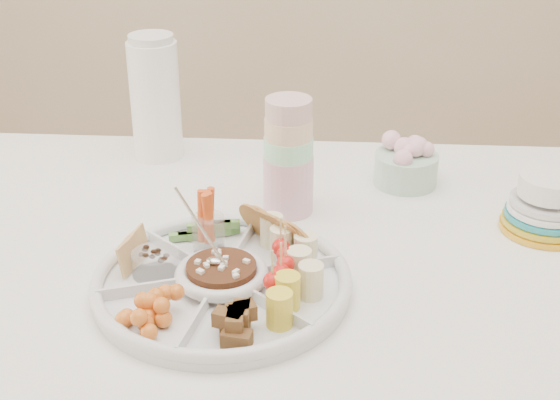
{
  "coord_description": "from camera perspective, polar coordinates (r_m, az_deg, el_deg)",
  "views": [
    {
      "loc": [
        -0.02,
        -1.05,
        1.41
      ],
      "look_at": [
        -0.09,
        0.02,
        0.86
      ],
      "focal_mm": 50.0,
      "sensor_mm": 36.0,
      "label": 1
    }
  ],
  "objects": [
    {
      "name": "party_tray",
      "position": [
        1.16,
        -4.28,
        -5.72
      ],
      "size": [
        0.48,
        0.48,
        0.04
      ],
      "primitive_type": "cylinder",
      "rotation": [
        0.0,
        0.0,
        0.33
      ],
      "color": "white",
      "rests_on": "dining_table"
    },
    {
      "name": "bean_dip",
      "position": [
        1.16,
        -4.29,
        -5.41
      ],
      "size": [
        0.13,
        0.13,
        0.04
      ],
      "primitive_type": "cylinder",
      "rotation": [
        0.0,
        0.0,
        0.33
      ],
      "color": "#472E17",
      "rests_on": "party_tray"
    },
    {
      "name": "tortillas",
      "position": [
        1.23,
        0.23,
        -2.56
      ],
      "size": [
        0.12,
        0.12,
        0.06
      ],
      "primitive_type": null,
      "rotation": [
        0.0,
        0.0,
        0.33
      ],
      "color": "#A66D41",
      "rests_on": "party_tray"
    },
    {
      "name": "carrot_cucumber",
      "position": [
        1.25,
        -5.53,
        -1.01
      ],
      "size": [
        0.13,
        0.13,
        0.09
      ],
      "primitive_type": null,
      "rotation": [
        0.0,
        0.0,
        0.33
      ],
      "color": "#E3561C",
      "rests_on": "party_tray"
    },
    {
      "name": "pita_raisins",
      "position": [
        1.2,
        -10.25,
        -3.93
      ],
      "size": [
        0.12,
        0.12,
        0.05
      ],
      "primitive_type": null,
      "rotation": [
        0.0,
        0.0,
        0.33
      ],
      "color": "tan",
      "rests_on": "party_tray"
    },
    {
      "name": "cherries",
      "position": [
        1.09,
        -9.47,
        -7.69
      ],
      "size": [
        0.14,
        0.14,
        0.04
      ],
      "primitive_type": null,
      "rotation": [
        0.0,
        0.0,
        0.33
      ],
      "color": "orange",
      "rests_on": "party_tray"
    },
    {
      "name": "granola_chunks",
      "position": [
        1.05,
        -2.87,
        -8.81
      ],
      "size": [
        0.13,
        0.13,
        0.05
      ],
      "primitive_type": null,
      "rotation": [
        0.0,
        0.0,
        0.33
      ],
      "color": "brown",
      "rests_on": "party_tray"
    },
    {
      "name": "banana_tomato",
      "position": [
        1.11,
        2.03,
        -5.07
      ],
      "size": [
        0.15,
        0.15,
        0.1
      ],
      "primitive_type": null,
      "rotation": [
        0.0,
        0.0,
        0.33
      ],
      "color": "#E2C882",
      "rests_on": "party_tray"
    },
    {
      "name": "cup_stack",
      "position": [
        1.34,
        0.62,
        3.85
      ],
      "size": [
        0.09,
        0.09,
        0.24
      ],
      "primitive_type": "cylinder",
      "rotation": [
        0.0,
        0.0,
        0.04
      ],
      "color": "silver",
      "rests_on": "dining_table"
    },
    {
      "name": "thermos",
      "position": [
        1.59,
        -9.13,
        7.51
      ],
      "size": [
        0.12,
        0.12,
        0.26
      ],
      "primitive_type": "cylinder",
      "rotation": [
        0.0,
        0.0,
        -0.25
      ],
      "color": "white",
      "rests_on": "dining_table"
    },
    {
      "name": "flower_bowl",
      "position": [
        1.5,
        9.23,
        2.77
      ],
      "size": [
        0.14,
        0.14,
        0.09
      ],
      "primitive_type": "cylinder",
      "rotation": [
        0.0,
        0.0,
        0.17
      ],
      "color": "silver",
      "rests_on": "dining_table"
    },
    {
      "name": "plate_stack",
      "position": [
        1.39,
        18.94,
        -0.35
      ],
      "size": [
        0.18,
        0.18,
        0.09
      ],
      "primitive_type": "cylinder",
      "rotation": [
        0.0,
        0.0,
        -0.25
      ],
      "color": "#E4BD4C",
      "rests_on": "dining_table"
    }
  ]
}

